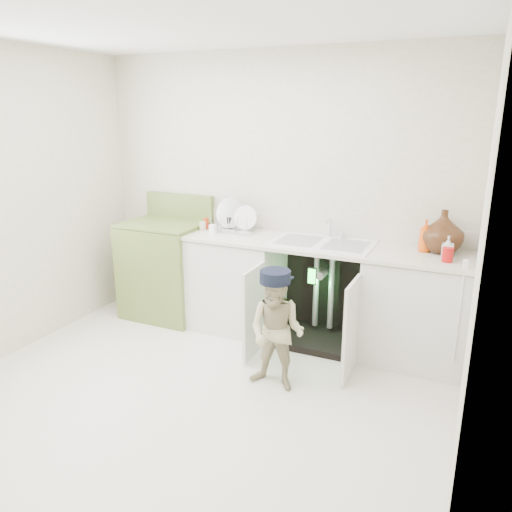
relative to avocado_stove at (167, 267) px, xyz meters
The scene contains 5 objects.
ground 1.64m from the avocado_stove, 48.96° to the right, with size 3.50×3.50×0.00m, color beige.
room_shell 1.74m from the avocado_stove, 48.96° to the right, with size 6.00×5.50×1.26m.
counter_run 1.61m from the avocado_stove, ahead, with size 2.44×1.02×1.24m.
avocado_stove is the anchor object (origin of this frame).
repair_worker 1.74m from the avocado_stove, 29.04° to the right, with size 0.44×0.71×0.90m.
Camera 1 is at (1.73, -2.73, 1.98)m, focal length 35.00 mm.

